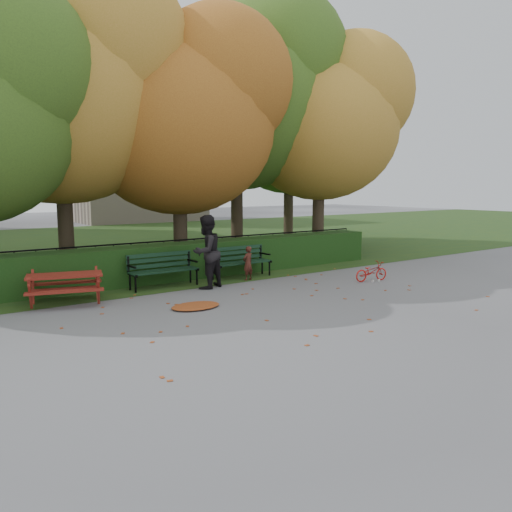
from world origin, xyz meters
TOP-DOWN VIEW (x-y plane):
  - ground at (0.00, 0.00)m, footprint 90.00×90.00m
  - grass_strip at (0.00, 14.00)m, footprint 90.00×90.00m
  - building_right at (8.00, 28.00)m, footprint 9.00×6.00m
  - hedge at (0.00, 4.50)m, footprint 13.00×0.90m
  - iron_fence at (0.00, 5.30)m, footprint 14.00×0.04m
  - tree_b at (-2.44, 6.75)m, footprint 6.72×6.40m
  - tree_c at (0.83, 5.96)m, footprint 6.30×6.00m
  - tree_d at (3.88, 7.23)m, footprint 7.14×6.80m
  - tree_e at (6.52, 5.77)m, footprint 6.09×5.80m
  - tree_g at (8.33, 9.76)m, footprint 6.30×6.00m
  - bench_left at (-1.30, 3.70)m, footprint 1.80×0.57m
  - bench_right at (1.10, 3.70)m, footprint 1.80×0.57m
  - picnic_table at (-3.86, 3.20)m, footprint 1.86×1.64m
  - leaf_pile at (-1.68, 1.23)m, footprint 1.27×1.05m
  - leaf_scatter at (0.00, 0.30)m, footprint 9.00×5.70m
  - child at (1.03, 3.20)m, footprint 0.39×0.30m
  - adult at (-0.45, 2.90)m, footprint 1.11×1.00m
  - bicycle at (3.71, 1.11)m, footprint 1.06×0.53m

SIDE VIEW (x-z plane):
  - ground at x=0.00m, z-range 0.00..0.00m
  - grass_strip at x=0.00m, z-range 0.01..0.01m
  - leaf_scatter at x=0.00m, z-range 0.00..0.01m
  - leaf_pile at x=-1.68m, z-range 0.00..0.08m
  - bicycle at x=3.71m, z-range 0.00..0.53m
  - child at x=1.03m, z-range 0.00..0.95m
  - hedge at x=0.00m, z-range 0.00..1.00m
  - bench_left at x=-1.30m, z-range 0.08..0.96m
  - bench_right at x=1.10m, z-range 0.08..0.96m
  - picnic_table at x=-3.86m, z-range 0.14..0.91m
  - iron_fence at x=0.00m, z-range 0.03..1.05m
  - adult at x=-0.45m, z-range 0.00..1.87m
  - tree_c at x=0.83m, z-range 0.82..8.82m
  - tree_e at x=6.52m, z-range 1.01..9.16m
  - tree_g at x=8.33m, z-range 1.10..9.65m
  - tree_b at x=-2.44m, z-range 1.01..9.80m
  - tree_d at x=3.88m, z-range 1.19..10.77m
  - building_right at x=8.00m, z-range 0.00..12.00m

